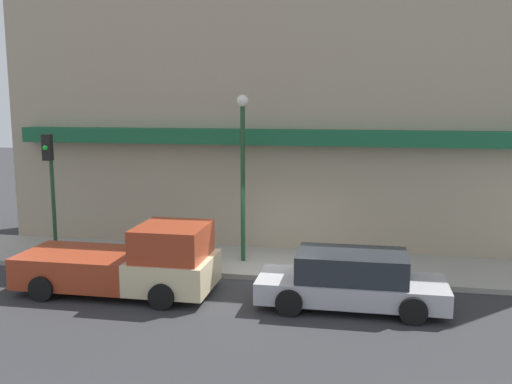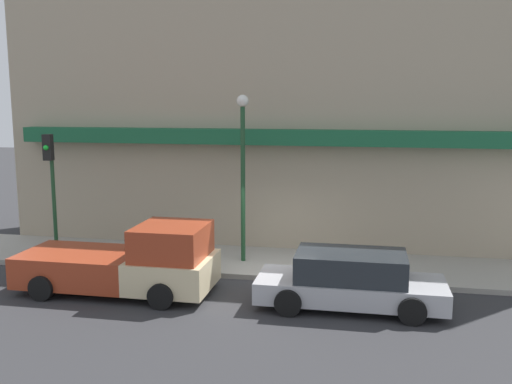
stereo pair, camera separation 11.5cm
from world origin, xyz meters
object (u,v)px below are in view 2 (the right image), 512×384
at_px(parked_car, 350,281).
at_px(street_lamp, 243,157).
at_px(fire_hydrant, 168,252).
at_px(pickup_truck, 130,263).
at_px(traffic_light, 51,174).

distance_m(parked_car, street_lamp, 5.27).
xyz_separation_m(fire_hydrant, street_lamp, (2.21, 0.66, 2.88)).
bearing_deg(pickup_truck, parked_car, 2.23).
xyz_separation_m(pickup_truck, traffic_light, (-3.49, 2.22, 2.01)).
bearing_deg(parked_car, fire_hydrant, 155.18).
distance_m(pickup_truck, traffic_light, 4.60).
relative_size(pickup_truck, street_lamp, 1.02).
height_order(pickup_truck, street_lamp, street_lamp).
bearing_deg(traffic_light, fire_hydrant, 2.14).
distance_m(parked_car, traffic_light, 9.80).
bearing_deg(fire_hydrant, street_lamp, 16.58).
distance_m(fire_hydrant, street_lamp, 3.69).
xyz_separation_m(pickup_truck, parked_car, (5.81, -0.00, -0.13)).
height_order(pickup_truck, traffic_light, traffic_light).
height_order(pickup_truck, fire_hydrant, pickup_truck).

